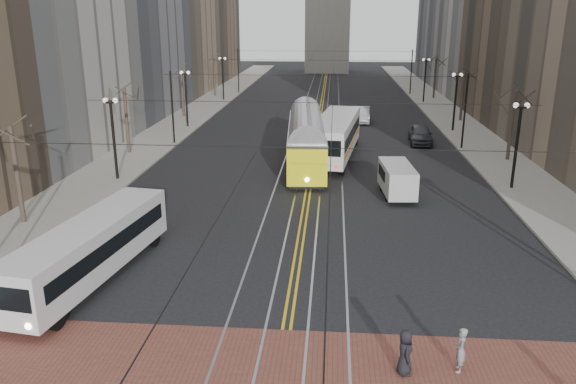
% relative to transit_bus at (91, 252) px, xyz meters
% --- Properties ---
extents(ground, '(260.00, 260.00, 0.00)m').
position_rel_transit_bus_xyz_m(ground, '(8.91, -2.58, -1.33)').
color(ground, black).
rests_on(ground, ground).
extents(sidewalk_left, '(5.00, 140.00, 0.15)m').
position_rel_transit_bus_xyz_m(sidewalk_left, '(-6.09, 42.42, -1.25)').
color(sidewalk_left, gray).
rests_on(sidewalk_left, ground).
extents(sidewalk_right, '(5.00, 140.00, 0.15)m').
position_rel_transit_bus_xyz_m(sidewalk_right, '(23.91, 42.42, -1.25)').
color(sidewalk_right, gray).
rests_on(sidewalk_right, ground).
extents(crosswalk_band, '(25.00, 6.00, 0.01)m').
position_rel_transit_bus_xyz_m(crosswalk_band, '(8.91, -6.58, -1.32)').
color(crosswalk_band, brown).
rests_on(crosswalk_band, ground).
extents(streetcar_rails, '(4.80, 130.00, 0.02)m').
position_rel_transit_bus_xyz_m(streetcar_rails, '(8.91, 42.42, -1.32)').
color(streetcar_rails, gray).
rests_on(streetcar_rails, ground).
extents(centre_lines, '(0.42, 130.00, 0.01)m').
position_rel_transit_bus_xyz_m(centre_lines, '(8.91, 42.42, -1.32)').
color(centre_lines, gold).
rests_on(centre_lines, ground).
extents(lamp_posts, '(27.60, 57.20, 5.60)m').
position_rel_transit_bus_xyz_m(lamp_posts, '(8.91, 26.17, 1.47)').
color(lamp_posts, black).
rests_on(lamp_posts, ground).
extents(street_trees, '(31.68, 53.28, 5.60)m').
position_rel_transit_bus_xyz_m(street_trees, '(8.91, 32.67, 1.47)').
color(street_trees, '#382D23').
rests_on(street_trees, ground).
extents(trolley_wires, '(25.96, 120.00, 6.60)m').
position_rel_transit_bus_xyz_m(trolley_wires, '(8.91, 32.26, 2.45)').
color(trolley_wires, black).
rests_on(trolley_wires, ground).
extents(transit_bus, '(3.70, 10.81, 2.65)m').
position_rel_transit_bus_xyz_m(transit_bus, '(0.00, 0.00, 0.00)').
color(transit_bus, silver).
rests_on(transit_bus, ground).
extents(streetcar, '(3.54, 14.60, 3.41)m').
position_rel_transit_bus_xyz_m(streetcar, '(8.41, 20.83, 0.38)').
color(streetcar, yellow).
rests_on(streetcar, ground).
extents(rear_bus, '(4.39, 13.05, 3.34)m').
position_rel_transit_bus_xyz_m(rear_bus, '(10.71, 23.49, 0.34)').
color(rear_bus, silver).
rests_on(rear_bus, ground).
extents(cargo_van, '(2.15, 4.82, 2.08)m').
position_rel_transit_bus_xyz_m(cargo_van, '(14.69, 13.35, -0.29)').
color(cargo_van, '#BBBBBB').
rests_on(cargo_van, ground).
extents(sedan_grey, '(2.31, 5.09, 1.69)m').
position_rel_transit_bus_xyz_m(sedan_grey, '(18.52, 29.59, -0.48)').
color(sedan_grey, '#3A3D41').
rests_on(sedan_grey, ground).
extents(sedan_silver, '(1.97, 5.13, 1.67)m').
position_rel_transit_bus_xyz_m(sedan_silver, '(13.56, 40.00, -0.49)').
color(sedan_silver, '#ABADB2').
rests_on(sedan_silver, ground).
extents(pedestrian_a, '(0.58, 0.82, 1.57)m').
position_rel_transit_bus_xyz_m(pedestrian_a, '(12.97, -5.92, -0.53)').
color(pedestrian_a, black).
rests_on(pedestrian_a, crosswalk_band).
extents(pedestrian_b, '(0.45, 0.62, 1.56)m').
position_rel_transit_bus_xyz_m(pedestrian_b, '(14.80, -5.62, -0.53)').
color(pedestrian_b, gray).
rests_on(pedestrian_b, crosswalk_band).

